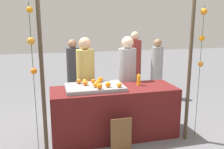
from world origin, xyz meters
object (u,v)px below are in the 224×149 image
orange_0 (79,81)px  chalkboard_sign (121,136)px  juice_bottle (139,80)px  stall_counter (114,112)px  orange_1 (100,79)px  vendor_right (127,83)px  vendor_left (86,85)px

orange_0 → chalkboard_sign: size_ratio=0.15×
orange_0 → juice_bottle: size_ratio=0.42×
stall_counter → chalkboard_sign: (-0.05, -0.57, -0.16)m
orange_1 → vendor_right: bearing=28.4°
vendor_left → orange_0: bearing=-114.3°
orange_0 → chalkboard_sign: 1.16m
juice_bottle → vendor_left: bearing=148.3°
stall_counter → orange_1: size_ratio=23.23×
chalkboard_sign → vendor_left: 1.32m
stall_counter → chalkboard_sign: 0.60m
juice_bottle → vendor_right: bearing=96.1°
vendor_left → vendor_right: bearing=-2.4°
orange_1 → vendor_left: size_ratio=0.05×
juice_bottle → vendor_right: (-0.05, 0.49, -0.17)m
stall_counter → orange_1: orange_1 is taller
orange_1 → vendor_left: 0.45m
stall_counter → juice_bottle: (0.46, 0.07, 0.52)m
vendor_left → vendor_right: vendor_right is taller
stall_counter → juice_bottle: size_ratio=10.61×
juice_bottle → chalkboard_sign: size_ratio=0.35×
chalkboard_sign → juice_bottle: bearing=51.9°
orange_0 → vendor_left: vendor_left is taller
chalkboard_sign → vendor_left: vendor_left is taller
orange_1 → orange_0: bearing=-176.1°
juice_bottle → orange_0: bearing=171.8°
juice_bottle → vendor_left: 1.01m
chalkboard_sign → orange_1: bearing=99.5°
orange_1 → vendor_right: 0.69m
orange_0 → chalkboard_sign: orange_0 is taller
orange_0 → orange_1: orange_1 is taller
orange_0 → vendor_left: 0.45m
stall_counter → orange_0: size_ratio=25.49×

